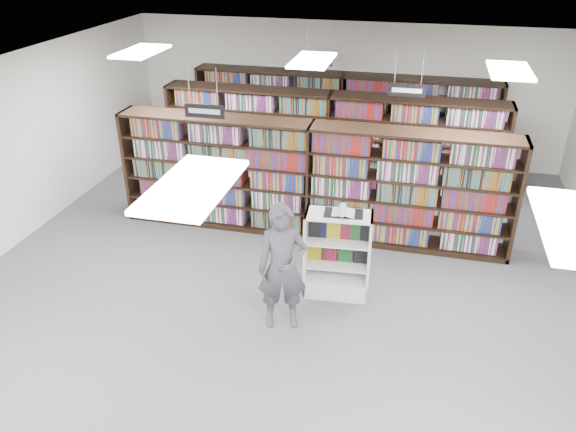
% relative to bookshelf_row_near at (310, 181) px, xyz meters
% --- Properties ---
extents(floor, '(12.00, 12.00, 0.00)m').
position_rel_bookshelf_row_near_xyz_m(floor, '(0.00, -2.00, -1.05)').
color(floor, '#4E4E53').
rests_on(floor, ground).
extents(ceiling, '(10.00, 12.00, 0.10)m').
position_rel_bookshelf_row_near_xyz_m(ceiling, '(0.00, -2.00, 2.15)').
color(ceiling, white).
rests_on(ceiling, wall_back).
extents(wall_back, '(10.00, 0.10, 3.20)m').
position_rel_bookshelf_row_near_xyz_m(wall_back, '(0.00, 4.00, 0.55)').
color(wall_back, white).
rests_on(wall_back, ground).
extents(bookshelf_row_near, '(7.00, 0.60, 2.10)m').
position_rel_bookshelf_row_near_xyz_m(bookshelf_row_near, '(0.00, 0.00, 0.00)').
color(bookshelf_row_near, black).
rests_on(bookshelf_row_near, floor).
extents(bookshelf_row_mid, '(7.00, 0.60, 2.10)m').
position_rel_bookshelf_row_near_xyz_m(bookshelf_row_mid, '(0.00, 2.00, 0.00)').
color(bookshelf_row_mid, black).
rests_on(bookshelf_row_mid, floor).
extents(bookshelf_row_far, '(7.00, 0.60, 2.10)m').
position_rel_bookshelf_row_near_xyz_m(bookshelf_row_far, '(0.00, 3.70, 0.00)').
color(bookshelf_row_far, black).
rests_on(bookshelf_row_far, floor).
extents(aisle_sign_left, '(0.65, 0.02, 0.80)m').
position_rel_bookshelf_row_near_xyz_m(aisle_sign_left, '(-1.50, -1.00, 1.48)').
color(aisle_sign_left, '#B2B2B7').
rests_on(aisle_sign_left, ceiling).
extents(aisle_sign_right, '(0.65, 0.02, 0.80)m').
position_rel_bookshelf_row_near_xyz_m(aisle_sign_right, '(1.50, 1.00, 1.48)').
color(aisle_sign_right, '#B2B2B7').
rests_on(aisle_sign_right, ceiling).
extents(aisle_sign_center, '(0.65, 0.02, 0.80)m').
position_rel_bookshelf_row_near_xyz_m(aisle_sign_center, '(-0.50, 3.00, 1.48)').
color(aisle_sign_center, '#B2B2B7').
rests_on(aisle_sign_center, ceiling).
extents(troffer_front_center, '(0.60, 1.20, 0.04)m').
position_rel_bookshelf_row_near_xyz_m(troffer_front_center, '(0.00, -5.00, 2.11)').
color(troffer_front_center, white).
rests_on(troffer_front_center, ceiling).
extents(troffer_back_left, '(0.60, 1.20, 0.04)m').
position_rel_bookshelf_row_near_xyz_m(troffer_back_left, '(-3.00, 0.00, 2.11)').
color(troffer_back_left, white).
rests_on(troffer_back_left, ceiling).
extents(troffer_back_center, '(0.60, 1.20, 0.04)m').
position_rel_bookshelf_row_near_xyz_m(troffer_back_center, '(0.00, 0.00, 2.11)').
color(troffer_back_center, white).
rests_on(troffer_back_center, ceiling).
extents(troffer_back_right, '(0.60, 1.20, 0.04)m').
position_rel_bookshelf_row_near_xyz_m(troffer_back_right, '(3.00, 0.00, 2.11)').
color(troffer_back_right, white).
rests_on(troffer_back_right, ceiling).
extents(endcap_display, '(1.02, 0.57, 1.38)m').
position_rel_bookshelf_row_near_xyz_m(endcap_display, '(0.79, -1.74, -0.58)').
color(endcap_display, white).
rests_on(endcap_display, floor).
extents(open_book, '(0.59, 0.37, 0.13)m').
position_rel_bookshelf_row_near_xyz_m(open_book, '(0.84, -1.76, 0.36)').
color(open_book, black).
rests_on(open_book, endcap_display).
extents(shopper, '(0.78, 0.63, 1.88)m').
position_rel_bookshelf_row_near_xyz_m(shopper, '(0.18, -2.70, -0.11)').
color(shopper, '#504A55').
rests_on(shopper, floor).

